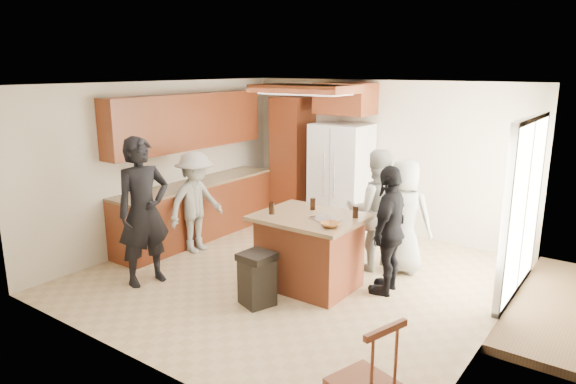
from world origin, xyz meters
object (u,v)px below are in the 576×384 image
Objects in this scene: person_behind_right at (403,217)px; trash_bin at (257,279)px; person_side_right at (389,230)px; kitchen_island at (309,250)px; person_front_left at (144,212)px; refrigerator at (341,178)px; person_counter at (196,202)px; person_behind_left at (376,210)px.

person_behind_right is 2.19m from trash_bin.
person_side_right is 1.24× the size of kitchen_island.
person_front_left is 3.04m from person_side_right.
trash_bin is at bearing -77.84° from refrigerator.
kitchen_island is (1.76, 1.11, -0.47)m from person_front_left.
person_counter is at bearing 14.72° from person_behind_right.
refrigerator reaches higher than person_side_right.
person_behind_left is at bearing -148.09° from person_side_right.
refrigerator is at bearing -26.85° from person_counter.
person_side_right reaches higher than person_behind_right.
person_side_right is at bearing -46.59° from refrigerator.
person_behind_right is 1.20× the size of kitchen_island.
person_front_left is 3.48m from refrigerator.
refrigerator is 2.45m from kitchen_island.
person_front_left is at bearing -66.17° from person_side_right.
refrigerator reaches higher than kitchen_island.
person_front_left is 1.25× the size of person_counter.
trash_bin is at bearing 57.86° from person_behind_right.
person_side_right is at bearing 26.48° from kitchen_island.
person_counter is at bearing -89.85° from person_side_right.
person_counter is 2.09m from kitchen_island.
trash_bin is at bearing 36.98° from person_behind_left.
refrigerator is (0.90, 3.36, -0.04)m from person_front_left.
person_behind_right is 0.72m from person_side_right.
person_counter is (-2.94, -0.34, -0.04)m from person_side_right.
person_front_left is at bearing 36.10° from person_behind_right.
person_counter is 2.40× the size of trash_bin.
person_behind_left is at bearing -44.43° from refrigerator.
person_counter is 2.49m from refrigerator.
person_front_left is 1.22× the size of person_behind_right.
refrigerator is at bearing -143.13° from person_side_right.
person_behind_left is 0.92× the size of refrigerator.
person_behind_right is (0.35, 0.12, -0.06)m from person_behind_left.
trash_bin is at bearing -104.96° from kitchen_island.
person_behind_left is 1.97m from trash_bin.
person_behind_right is 0.86× the size of refrigerator.
person_behind_left is 1.10× the size of person_counter.
person_counter is (-2.46, -0.94, -0.07)m from person_behind_left.
person_behind_left is 2.64m from person_counter.
person_behind_left is at bearing 12.38° from person_behind_right.
kitchen_island is 2.03× the size of trash_bin.
person_behind_right reaches higher than kitchen_island.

